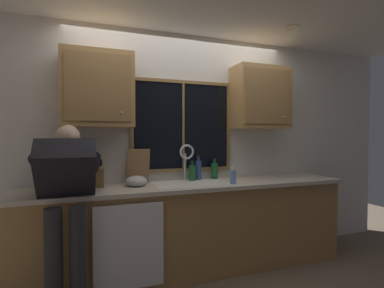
{
  "coord_description": "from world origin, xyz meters",
  "views": [
    {
      "loc": [
        -1.04,
        -3.13,
        1.42
      ],
      "look_at": [
        0.0,
        -0.3,
        1.33
      ],
      "focal_mm": 27.37,
      "sensor_mm": 36.0,
      "label": 1
    }
  ],
  "objects": [
    {
      "name": "soap_dispenser",
      "position": [
        0.38,
        -0.48,
        1.0
      ],
      "size": [
        0.06,
        0.07,
        0.2
      ],
      "color": "#668CCC",
      "rests_on": "countertop"
    },
    {
      "name": "bottle_amber_small",
      "position": [
        0.07,
        -0.13,
        1.01
      ],
      "size": [
        0.07,
        0.07,
        0.22
      ],
      "color": "#1E592D",
      "rests_on": "countertop"
    },
    {
      "name": "countertop",
      "position": [
        0.0,
        -0.31,
        0.9
      ],
      "size": [
        3.42,
        0.62,
        0.04
      ],
      "primitive_type": "cube",
      "color": "beige",
      "rests_on": "lower_cabinet_run"
    },
    {
      "name": "sink",
      "position": [
        -0.0,
        -0.3,
        0.82
      ],
      "size": [
        0.8,
        0.46,
        0.21
      ],
      "color": "white",
      "rests_on": "lower_cabinet_run"
    },
    {
      "name": "window_frame_right",
      "position": [
        0.56,
        -0.02,
        1.52
      ],
      "size": [
        0.03,
        0.02,
        0.95
      ],
      "primitive_type": "cube",
      "color": "olive"
    },
    {
      "name": "window_frame_bottom",
      "position": [
        -0.0,
        -0.02,
        1.03
      ],
      "size": [
        1.17,
        0.02,
        0.04
      ],
      "primitive_type": "cube",
      "color": "olive"
    },
    {
      "name": "lower_cabinet_run",
      "position": [
        0.0,
        -0.29,
        0.44
      ],
      "size": [
        3.36,
        0.58,
        0.88
      ],
      "primitive_type": "cube",
      "color": "#A07744",
      "rests_on": "floor"
    },
    {
      "name": "faucet",
      "position": [
        0.0,
        -0.12,
        1.17
      ],
      "size": [
        0.18,
        0.09,
        0.4
      ],
      "color": "silver",
      "rests_on": "countertop"
    },
    {
      "name": "window_glass",
      "position": [
        -0.0,
        -0.01,
        1.52
      ],
      "size": [
        1.1,
        0.02,
        0.95
      ],
      "primitive_type": "cube",
      "color": "black"
    },
    {
      "name": "ceiling_downlight_right",
      "position": [
        1.01,
        -0.6,
        2.54
      ],
      "size": [
        0.14,
        0.14,
        0.01
      ],
      "primitive_type": "cylinder",
      "color": "#FFEAB2"
    },
    {
      "name": "knife_block",
      "position": [
        -0.93,
        -0.21,
        1.03
      ],
      "size": [
        0.12,
        0.18,
        0.32
      ],
      "color": "olive",
      "rests_on": "countertop"
    },
    {
      "name": "window_frame_top",
      "position": [
        -0.0,
        -0.02,
        2.02
      ],
      "size": [
        1.17,
        0.02,
        0.04
      ],
      "primitive_type": "cube",
      "color": "olive"
    },
    {
      "name": "bottle_green_glass",
      "position": [
        0.16,
        -0.06,
        1.03
      ],
      "size": [
        0.07,
        0.07,
        0.27
      ],
      "color": "#334C8C",
      "rests_on": "countertop"
    },
    {
      "name": "back_wall",
      "position": [
        0.0,
        0.06,
        1.27
      ],
      "size": [
        5.76,
        0.12,
        2.55
      ],
      "primitive_type": "cube",
      "color": "silver",
      "rests_on": "floor"
    },
    {
      "name": "upper_cabinet_left",
      "position": [
        -0.92,
        -0.17,
        1.86
      ],
      "size": [
        0.67,
        0.36,
        0.72
      ],
      "color": "#B2844C"
    },
    {
      "name": "bottle_tall_clear",
      "position": [
        0.36,
        -0.08,
        1.02
      ],
      "size": [
        0.07,
        0.07,
        0.24
      ],
      "color": "#1E592D",
      "rests_on": "countertop"
    },
    {
      "name": "dishwasher_front",
      "position": [
        -0.69,
        -0.61,
        0.46
      ],
      "size": [
        0.6,
        0.02,
        0.74
      ],
      "primitive_type": "cube",
      "color": "white"
    },
    {
      "name": "cutting_board",
      "position": [
        -0.52,
        -0.09,
        1.1
      ],
      "size": [
        0.24,
        0.1,
        0.36
      ],
      "primitive_type": "cube",
      "rotation": [
        0.21,
        0.0,
        0.0
      ],
      "color": "#997047",
      "rests_on": "countertop"
    },
    {
      "name": "mixing_bowl",
      "position": [
        -0.57,
        -0.26,
        0.97
      ],
      "size": [
        0.21,
        0.21,
        0.11
      ],
      "primitive_type": "ellipsoid",
      "color": "#B7B7BC",
      "rests_on": "countertop"
    },
    {
      "name": "window_mullion_center",
      "position": [
        -0.0,
        -0.02,
        1.52
      ],
      "size": [
        0.02,
        0.02,
        0.95
      ],
      "primitive_type": "cube",
      "color": "olive"
    },
    {
      "name": "window_frame_left",
      "position": [
        -0.57,
        -0.02,
        1.52
      ],
      "size": [
        0.03,
        0.02,
        0.95
      ],
      "primitive_type": "cube",
      "color": "olive"
    },
    {
      "name": "person_standing",
      "position": [
        -1.18,
        -0.59,
        0.94
      ],
      "size": [
        0.53,
        0.71,
        1.51
      ],
      "color": "#262628",
      "rests_on": "floor"
    },
    {
      "name": "upper_cabinet_right",
      "position": [
        0.91,
        -0.17,
        1.86
      ],
      "size": [
        0.67,
        0.36,
        0.72
      ],
      "color": "#B2844C"
    }
  ]
}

